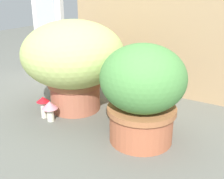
{
  "coord_description": "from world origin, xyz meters",
  "views": [
    {
      "loc": [
        0.74,
        -1.04,
        0.66
      ],
      "look_at": [
        0.08,
        0.05,
        0.18
      ],
      "focal_mm": 44.16,
      "sensor_mm": 36.0,
      "label": 1
    }
  ],
  "objects_px": {
    "leafy_planter": "(142,91)",
    "mushroom_ornament_red": "(43,103)",
    "mushroom_ornament_pink": "(50,108)",
    "cat": "(129,102)",
    "grass_planter": "(74,59)"
  },
  "relations": [
    {
      "from": "grass_planter",
      "to": "mushroom_ornament_pink",
      "type": "height_order",
      "value": "grass_planter"
    },
    {
      "from": "leafy_planter",
      "to": "mushroom_ornament_red",
      "type": "relative_size",
      "value": 3.74
    },
    {
      "from": "cat",
      "to": "mushroom_ornament_red",
      "type": "relative_size",
      "value": 2.86
    },
    {
      "from": "mushroom_ornament_pink",
      "to": "cat",
      "type": "bearing_deg",
      "value": 25.86
    },
    {
      "from": "leafy_planter",
      "to": "cat",
      "type": "height_order",
      "value": "leafy_planter"
    },
    {
      "from": "mushroom_ornament_pink",
      "to": "mushroom_ornament_red",
      "type": "distance_m",
      "value": 0.06
    },
    {
      "from": "grass_planter",
      "to": "leafy_planter",
      "type": "relative_size",
      "value": 1.25
    },
    {
      "from": "leafy_planter",
      "to": "mushroom_ornament_red",
      "type": "height_order",
      "value": "leafy_planter"
    },
    {
      "from": "grass_planter",
      "to": "cat",
      "type": "bearing_deg",
      "value": -2.83
    },
    {
      "from": "cat",
      "to": "mushroom_ornament_pink",
      "type": "height_order",
      "value": "cat"
    },
    {
      "from": "leafy_planter",
      "to": "cat",
      "type": "distance_m",
      "value": 0.19
    },
    {
      "from": "grass_planter",
      "to": "cat",
      "type": "relative_size",
      "value": 1.63
    },
    {
      "from": "grass_planter",
      "to": "cat",
      "type": "height_order",
      "value": "grass_planter"
    },
    {
      "from": "grass_planter",
      "to": "mushroom_ornament_pink",
      "type": "xyz_separation_m",
      "value": [
        -0.01,
        -0.19,
        -0.22
      ]
    },
    {
      "from": "grass_planter",
      "to": "cat",
      "type": "distance_m",
      "value": 0.39
    }
  ]
}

